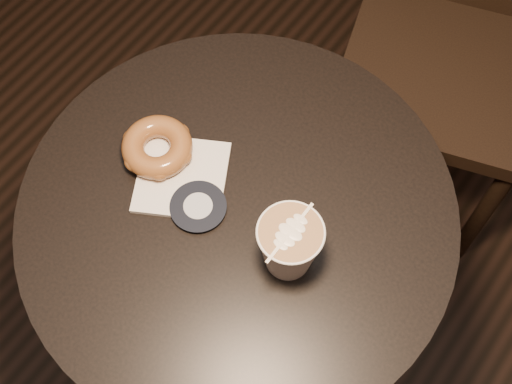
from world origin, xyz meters
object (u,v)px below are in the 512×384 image
Objects in this scene: pastry_bag at (182,177)px; doughnut at (157,147)px; cafe_table at (240,256)px; latte_cup at (289,246)px.

doughnut is (-0.06, 0.01, 0.02)m from pastry_bag.
cafe_table is at bearing -25.50° from pastry_bag.
latte_cup is (0.11, -0.02, 0.25)m from cafe_table.
latte_cup is (0.22, -0.01, 0.05)m from pastry_bag.
latte_cup is at bearing -32.64° from pastry_bag.
doughnut is at bearing 178.66° from cafe_table.
pastry_bag is 0.06m from doughnut.
pastry_bag is 1.30× the size of latte_cup.
latte_cup is (0.27, -0.02, 0.03)m from doughnut.
latte_cup reaches higher than pastry_bag.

